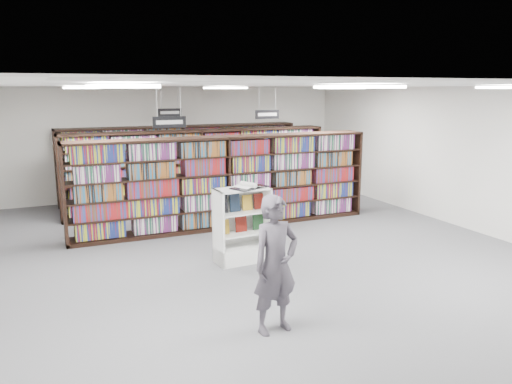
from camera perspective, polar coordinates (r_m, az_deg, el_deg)
name	(u,v)px	position (r m, az deg, el deg)	size (l,w,h in m)	color
floor	(262,252)	(9.85, 0.64, -6.87)	(12.00, 12.00, 0.00)	#515256
ceiling	(262,85)	(9.34, 0.68, 12.09)	(10.00, 12.00, 0.10)	white
wall_back	(179,142)	(15.09, -8.77, 5.71)	(10.00, 0.10, 3.20)	white
wall_right	(461,157)	(12.36, 22.35, 3.68)	(0.10, 12.00, 3.20)	white
bookshelf_row_near	(226,182)	(11.38, -3.48, 1.11)	(7.00, 0.60, 2.10)	black
bookshelf_row_mid	(200,170)	(13.25, -6.46, 2.56)	(7.00, 0.60, 2.10)	black
bookshelf_row_far	(182,161)	(14.87, -8.41, 3.49)	(7.00, 0.60, 2.10)	black
aisle_sign_left	(169,121)	(9.82, -9.87, 7.99)	(0.65, 0.02, 0.80)	#B2B2B7
aisle_sign_right	(267,114)	(12.70, 1.30, 8.95)	(0.65, 0.02, 0.80)	#B2B2B7
aisle_sign_center	(170,112)	(13.93, -9.83, 9.03)	(0.65, 0.02, 0.80)	#B2B2B7
troffer_front_left	(120,86)	(5.58, -15.30, 11.57)	(0.60, 1.20, 0.04)	white
troffer_front_center	(357,87)	(6.72, 11.47, 11.69)	(0.60, 1.20, 0.04)	white
troffer_back_left	(81,88)	(10.55, -19.42, 11.18)	(0.60, 1.20, 0.04)	white
troffer_back_center	(225,88)	(11.19, -3.62, 11.79)	(0.60, 1.20, 0.04)	white
troffer_back_right	(341,88)	(12.54, 9.65, 11.64)	(0.60, 1.20, 0.04)	white
endcap_display	(242,237)	(9.23, -1.66, -5.11)	(1.02, 0.56, 1.38)	white
open_book	(249,186)	(8.99, -0.82, 0.66)	(0.76, 0.62, 0.13)	black
shopper	(276,265)	(6.50, 2.25, -8.29)	(0.67, 0.44, 1.83)	#433F48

